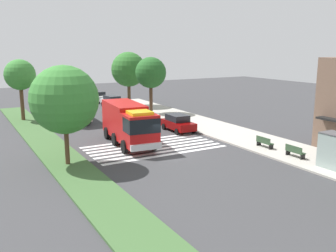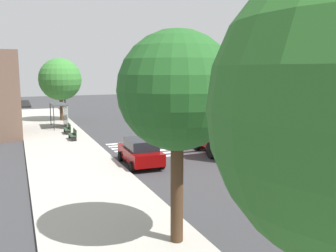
{
  "view_description": "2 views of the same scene",
  "coord_description": "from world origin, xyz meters",
  "views": [
    {
      "loc": [
        25.7,
        -14.32,
        8.38
      ],
      "look_at": [
        -2.72,
        1.77,
        1.55
      ],
      "focal_mm": 40.38,
      "sensor_mm": 36.0,
      "label": 1
    },
    {
      "loc": [
        -27.24,
        12.01,
        5.89
      ],
      "look_at": [
        -2.37,
        1.45,
        1.68
      ],
      "focal_mm": 38.26,
      "sensor_mm": 36.0,
      "label": 2
    }
  ],
  "objects": [
    {
      "name": "median_tree_west",
      "position": [
        -0.58,
        -7.75,
        4.79
      ],
      "size": [
        4.81,
        4.81,
        7.07
      ],
      "color": "#513823",
      "rests_on": "median_strip"
    },
    {
      "name": "crosswalk",
      "position": [
        -2.15,
        0.0,
        0.01
      ],
      "size": [
        5.85,
        11.25,
        0.01
      ],
      "color": "silver",
      "rests_on": "ground_plane"
    },
    {
      "name": "fire_truck",
      "position": [
        -3.85,
        -1.44,
        1.98
      ],
      "size": [
        8.84,
        3.46,
        3.52
      ],
      "rotation": [
        0.0,
        0.0,
        -0.1
      ],
      "color": "#B71414",
      "rests_on": "ground_plane"
    },
    {
      "name": "bench_near_shelter",
      "position": [
        6.29,
        7.81,
        0.59
      ],
      "size": [
        1.6,
        0.5,
        0.9
      ],
      "color": "#2D472D",
      "rests_on": "sidewalk"
    },
    {
      "name": "ground_plane",
      "position": [
        0.0,
        0.0,
        0.0
      ],
      "size": [
        120.0,
        120.0,
        0.0
      ],
      "primitive_type": "plane",
      "color": "#38383A"
    },
    {
      "name": "bench_west_of_shelter",
      "position": [
        3.01,
        7.81,
        0.59
      ],
      "size": [
        1.6,
        0.5,
        0.9
      ],
      "color": "#2D472D",
      "rests_on": "sidewalk"
    },
    {
      "name": "transit_bus",
      "position": [
        -18.34,
        -2.81,
        2.05
      ],
      "size": [
        10.43,
        3.12,
        3.44
      ],
      "rotation": [
        0.0,
        0.0,
        3.11
      ],
      "color": "silver",
      "rests_on": "ground_plane"
    },
    {
      "name": "sidewalk",
      "position": [
        0.0,
        8.96,
        0.07
      ],
      "size": [
        60.0,
        5.42,
        0.14
      ],
      "primitive_type": "cube",
      "color": "#ADA89E",
      "rests_on": "ground_plane"
    },
    {
      "name": "parked_car_west",
      "position": [
        -30.65,
        5.05,
        0.85
      ],
      "size": [
        4.68,
        2.15,
        1.64
      ],
      "rotation": [
        0.0,
        0.0,
        0.04
      ],
      "color": "silver",
      "rests_on": "ground_plane"
    },
    {
      "name": "median_strip",
      "position": [
        0.0,
        -7.75,
        0.07
      ],
      "size": [
        60.0,
        3.0,
        0.14
      ],
      "primitive_type": "cube",
      "color": "#3D6033",
      "rests_on": "ground_plane"
    },
    {
      "name": "parked_car_east",
      "position": [
        -6.44,
        5.05,
        0.87
      ],
      "size": [
        4.28,
        2.21,
        1.69
      ],
      "rotation": [
        0.0,
        0.0,
        -0.03
      ],
      "color": "#720505",
      "rests_on": "ground_plane"
    },
    {
      "name": "sidewalk_tree_west",
      "position": [
        -16.8,
        7.25,
        5.22
      ],
      "size": [
        3.88,
        3.88,
        7.06
      ],
      "color": "#47301E",
      "rests_on": "sidewalk"
    },
    {
      "name": "parked_car_mid",
      "position": [
        -24.57,
        5.05,
        0.85
      ],
      "size": [
        4.74,
        2.22,
        1.62
      ],
      "rotation": [
        0.0,
        0.0,
        0.06
      ],
      "color": "silver",
      "rests_on": "ground_plane"
    },
    {
      "name": "sidewalk_tree_far_west",
      "position": [
        -23.69,
        7.25,
        5.3
      ],
      "size": [
        4.87,
        4.87,
        7.61
      ],
      "color": "#513823",
      "rests_on": "sidewalk"
    },
    {
      "name": "median_tree_far_west",
      "position": [
        -19.93,
        -7.75,
        5.28
      ],
      "size": [
        3.48,
        3.48,
        6.93
      ],
      "color": "#513823",
      "rests_on": "median_strip"
    }
  ]
}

